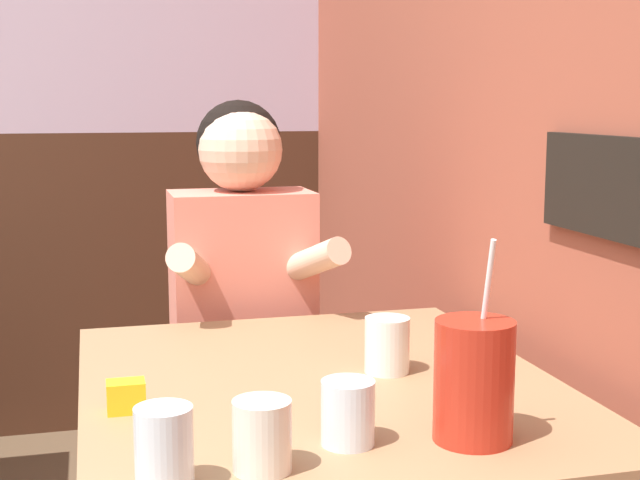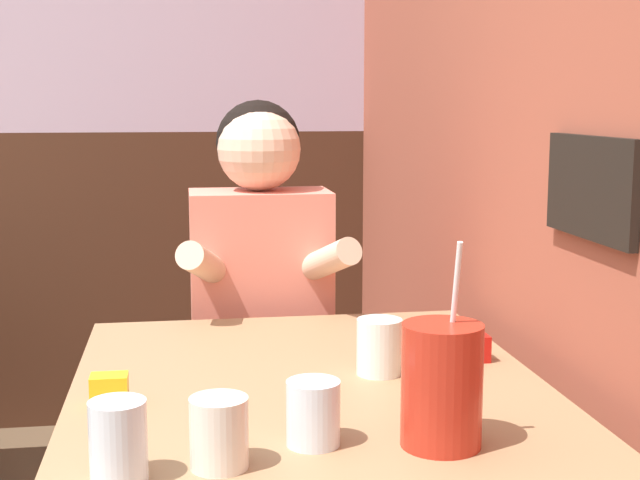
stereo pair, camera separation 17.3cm
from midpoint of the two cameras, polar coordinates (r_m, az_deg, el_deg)
name	(u,v)px [view 2 (the right image)]	position (r m, az deg, el deg)	size (l,w,h in m)	color
brick_wall_right	(466,45)	(2.33, 11.51, 12.14)	(0.08, 4.26, 2.70)	#9E4C38
main_table	(309,417)	(1.61, 2.41, -11.31)	(0.82, 0.96, 0.72)	#93704C
person_seated	(261,334)	(2.22, -1.56, -6.06)	(0.42, 0.40, 1.21)	#EA7F6B
cocktail_pitcher	(442,385)	(1.30, 11.64, -9.13)	(0.12, 0.12, 0.30)	#B22819
glass_near_pitcher	(118,441)	(1.19, -8.67, -12.67)	(0.08, 0.08, 0.11)	silver
glass_center	(379,347)	(1.62, 6.89, -6.83)	(0.08, 0.08, 0.10)	silver
glass_far_side	(219,433)	(1.21, -2.36, -12.29)	(0.08, 0.08, 0.10)	silver
glass_by_brick	(313,413)	(1.29, 3.46, -11.05)	(0.08, 0.08, 0.09)	silver
condiment_ketchup	(472,348)	(1.73, 12.58, -6.80)	(0.06, 0.04, 0.05)	#B7140F
condiment_mustard	(109,390)	(1.48, -10.08, -9.47)	(0.06, 0.04, 0.05)	yellow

